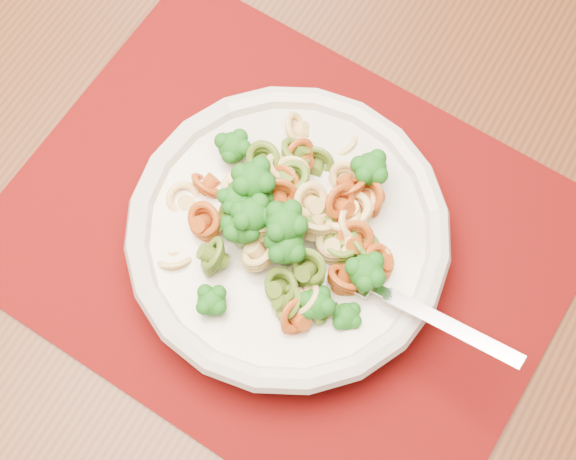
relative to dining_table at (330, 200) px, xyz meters
The scene contains 5 objects.
dining_table is the anchor object (origin of this frame).
placemat 0.13m from the dining_table, 91.62° to the right, with size 0.45×0.35×0.00m, color #5B030A.
pasta_bowl 0.16m from the dining_table, 87.59° to the right, with size 0.26×0.26×0.05m.
pasta_broccoli_heap 0.17m from the dining_table, 87.59° to the right, with size 0.22×0.22×0.06m, color #EAC174, non-canonical shape.
fork 0.19m from the dining_table, 54.92° to the right, with size 0.19×0.02×0.01m, color silver, non-canonical shape.
Camera 1 is at (0.43, -0.49, 1.35)m, focal length 50.00 mm.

